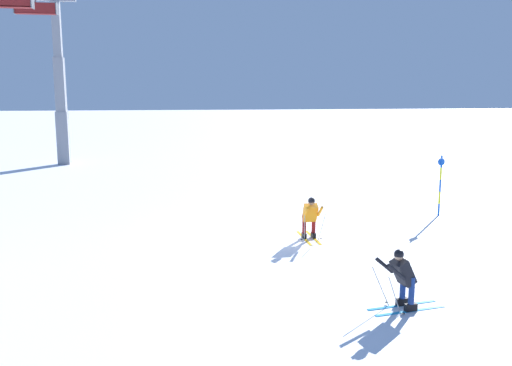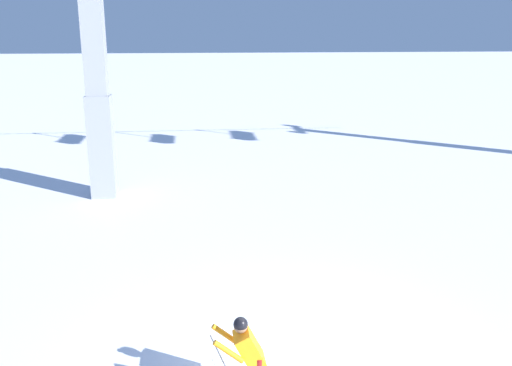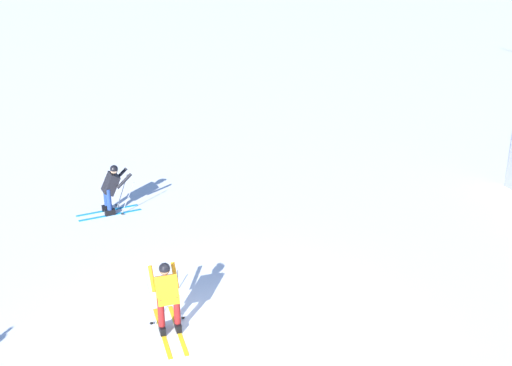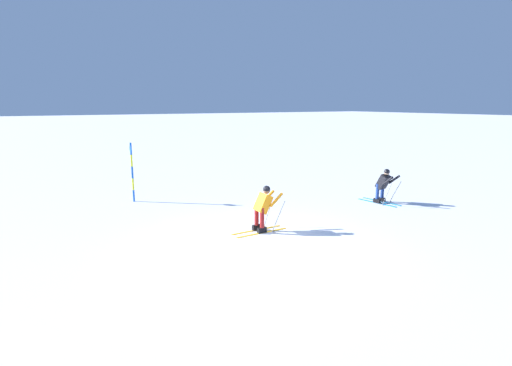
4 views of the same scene
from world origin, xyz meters
name	(u,v)px [view 1 (image 1 of 4)]	position (x,y,z in m)	size (l,w,h in m)	color
ground_plane	(272,234)	(0.00, 0.00, 0.00)	(260.00, 260.00, 0.00)	white
skier_carving_main	(310,215)	(-0.80, -1.08, 0.79)	(1.75, 0.71, 1.52)	yellow
lift_tower_far	(61,95)	(19.56, 10.31, 4.56)	(0.74, 2.62, 10.94)	gray
chairlift_seat_middle	(10,0)	(9.39, 10.31, 8.81)	(0.61, 1.95, 2.38)	black
chairlift_seat_fourth	(36,8)	(14.22, 10.31, 9.16)	(0.61, 2.21, 1.99)	black
trail_marker_pole	(440,184)	(1.69, -6.86, 1.26)	(0.07, 0.28, 2.34)	blue
skier_distant_uphill	(403,276)	(-6.63, -1.62, 0.77)	(0.79, 1.77, 1.48)	#198CCC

